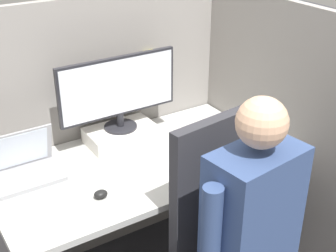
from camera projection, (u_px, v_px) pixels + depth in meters
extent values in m
cube|color=gray|center=(103.00, 133.00, 2.49)|extent=(1.85, 0.04, 1.45)
cube|color=#F4EA66|center=(148.00, 56.00, 2.42)|extent=(0.06, 0.01, 0.06)
cube|color=gray|center=(259.00, 134.00, 2.48)|extent=(0.04, 1.35, 1.45)
cube|color=#B7B7B2|center=(137.00, 165.00, 2.20)|extent=(1.35, 0.71, 0.03)
cube|color=#4C4C51|center=(237.00, 188.00, 2.67)|extent=(0.03, 0.60, 0.71)
cube|color=white|center=(121.00, 134.00, 2.36)|extent=(0.34, 0.21, 0.08)
cylinder|color=#232328|center=(121.00, 127.00, 2.33)|extent=(0.16, 0.16, 0.01)
cylinder|color=#232328|center=(120.00, 119.00, 2.32)|extent=(0.04, 0.04, 0.07)
cube|color=#232328|center=(118.00, 86.00, 2.24)|extent=(0.61, 0.02, 0.30)
cube|color=silver|center=(119.00, 87.00, 2.23)|extent=(0.59, 0.00, 0.27)
cube|color=#99999E|center=(20.00, 180.00, 2.04)|extent=(0.36, 0.21, 0.02)
cube|color=silver|center=(19.00, 176.00, 2.05)|extent=(0.31, 0.11, 0.00)
cube|color=#99999E|center=(12.00, 151.00, 2.05)|extent=(0.36, 0.07, 0.20)
cube|color=silver|center=(12.00, 152.00, 2.04)|extent=(0.32, 0.05, 0.17)
ellipsoid|color=black|center=(101.00, 194.00, 1.94)|extent=(0.06, 0.05, 0.03)
cube|color=black|center=(240.00, 131.00, 2.42)|extent=(0.05, 0.13, 0.05)
cone|color=orange|center=(206.00, 172.00, 2.07)|extent=(0.05, 0.10, 0.05)
cylinder|color=green|center=(197.00, 165.00, 2.12)|extent=(0.03, 0.02, 0.03)
cube|color=#2D2D33|center=(214.00, 192.00, 1.90)|extent=(0.44, 0.10, 0.68)
cube|color=#334775|center=(252.00, 218.00, 1.67)|extent=(0.36, 0.24, 0.56)
sphere|color=#D8A884|center=(262.00, 123.00, 1.50)|extent=(0.17, 0.17, 0.17)
cylinder|color=#334775|center=(210.00, 243.00, 1.56)|extent=(0.07, 0.07, 0.44)
cylinder|color=#334775|center=(288.00, 197.00, 1.79)|extent=(0.07, 0.07, 0.44)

